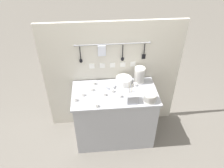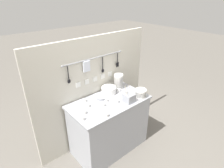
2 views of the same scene
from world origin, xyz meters
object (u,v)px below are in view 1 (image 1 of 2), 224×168
at_px(cutlery_caddy, 132,97).
at_px(cup_front_left, 104,94).
at_px(cup_back_right, 120,96).
at_px(cup_by_caddy, 96,105).
at_px(plate_stack, 124,81).
at_px(cup_centre, 92,89).
at_px(steel_mixing_bowl, 111,86).
at_px(cup_mid_row, 112,90).
at_px(cup_beside_plates, 75,99).
at_px(bowl_stack_tall_left, 150,97).
at_px(bowl_stack_short_front, 140,75).
at_px(cup_front_right, 94,83).
at_px(cup_edge_far, 135,84).
at_px(cup_back_left, 82,94).

bearing_deg(cutlery_caddy, cup_front_left, 156.77).
bearing_deg(cup_back_right, cup_by_caddy, -153.55).
distance_m(plate_stack, cup_centre, 0.46).
height_order(steel_mixing_bowl, cup_mid_row, cup_mid_row).
bearing_deg(cup_centre, cup_beside_plates, -137.87).
bearing_deg(cup_by_caddy, steel_mixing_bowl, 61.39).
bearing_deg(cup_front_left, cup_centre, 144.43).
bearing_deg(steel_mixing_bowl, bowl_stack_tall_left, -35.07).
xyz_separation_m(bowl_stack_short_front, steel_mixing_bowl, (-0.41, -0.09, -0.10)).
bearing_deg(steel_mixing_bowl, cup_back_right, -64.92).
relative_size(bowl_stack_short_front, cutlery_caddy, 0.83).
relative_size(cutlery_caddy, cup_mid_row, 5.75).
relative_size(steel_mixing_bowl, cutlery_caddy, 0.47).
distance_m(cup_front_left, cup_front_right, 0.28).
bearing_deg(cup_front_right, cup_front_left, -63.22).
bearing_deg(cup_edge_far, cup_beside_plates, -163.48).
distance_m(bowl_stack_short_front, cup_front_left, 0.57).
xyz_separation_m(bowl_stack_tall_left, cup_edge_far, (-0.13, 0.32, -0.04)).
distance_m(bowl_stack_tall_left, cutlery_caddy, 0.22).
relative_size(bowl_stack_tall_left, cup_back_right, 3.42).
bearing_deg(steel_mixing_bowl, cup_beside_plates, -152.63).
relative_size(cutlery_caddy, cup_back_right, 5.75).
distance_m(cup_mid_row, cup_back_left, 0.39).
bearing_deg(cup_mid_row, cup_beside_plates, -164.18).
relative_size(bowl_stack_tall_left, cup_centre, 3.42).
bearing_deg(bowl_stack_short_front, cup_front_right, -179.89).
relative_size(bowl_stack_tall_left, cup_front_right, 3.42).
xyz_separation_m(cutlery_caddy, cup_by_caddy, (-0.45, -0.06, -0.04)).
relative_size(cutlery_caddy, cup_by_caddy, 5.75).
xyz_separation_m(plate_stack, cup_mid_row, (-0.17, -0.16, -0.03)).
relative_size(cup_centre, cup_edge_far, 1.00).
distance_m(steel_mixing_bowl, cup_edge_far, 0.34).
xyz_separation_m(cutlery_caddy, cup_front_right, (-0.46, 0.40, -0.04)).
relative_size(cup_back_left, cup_edge_far, 1.00).
xyz_separation_m(plate_stack, cutlery_caddy, (0.05, -0.37, 0.01)).
xyz_separation_m(cup_by_caddy, cup_front_right, (-0.02, 0.46, 0.00)).
relative_size(bowl_stack_tall_left, bowl_stack_short_front, 0.71).
bearing_deg(cup_by_caddy, cup_mid_row, 51.10).
xyz_separation_m(cup_beside_plates, cup_edge_far, (0.80, 0.24, 0.00)).
bearing_deg(cup_mid_row, cup_back_right, -52.40).
distance_m(bowl_stack_short_front, cup_edge_far, 0.15).
relative_size(cup_by_caddy, cup_back_left, 1.00).
distance_m(steel_mixing_bowl, cup_mid_row, 0.11).
bearing_deg(cup_front_left, cup_by_caddy, -118.19).
relative_size(plate_stack, steel_mixing_bowl, 1.67).
xyz_separation_m(bowl_stack_short_front, plate_stack, (-0.22, -0.03, -0.06)).
bearing_deg(cup_beside_plates, cup_back_right, 1.84).
distance_m(cup_front_left, cup_back_right, 0.20).
bearing_deg(plate_stack, cup_edge_far, -21.14).
xyz_separation_m(cup_front_left, cup_back_left, (-0.28, 0.02, 0.00)).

